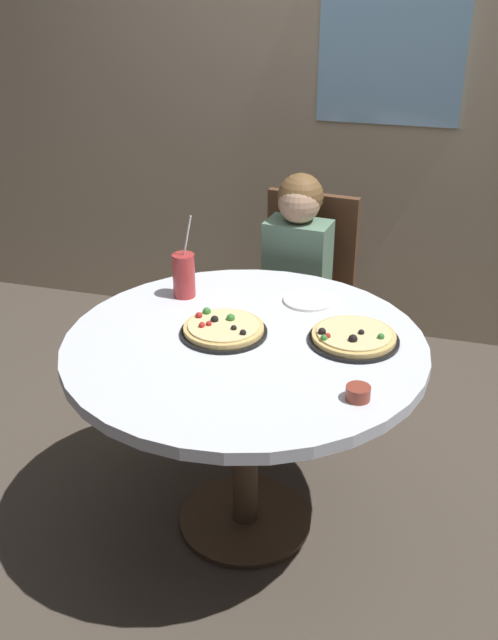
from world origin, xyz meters
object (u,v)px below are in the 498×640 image
object	(u,v)px
plate_small	(309,300)
chair_wooden	(304,292)
dining_table	(245,368)
sauce_bowl	(358,393)
pizza_veggie	(223,329)
diner_child	(290,319)
soda_cup	(184,275)
pizza_cheese	(353,337)

from	to	relation	value
plate_small	chair_wooden	bearing A→B (deg)	103.22
dining_table	chair_wooden	bearing A→B (deg)	89.40
sauce_bowl	pizza_veggie	bearing A→B (deg)	150.90
dining_table	sauce_bowl	bearing A→B (deg)	-30.95
diner_child	pizza_veggie	world-z (taller)	diner_child
dining_table	diner_child	size ratio (longest dim) A/B	1.08
soda_cup	sauce_bowl	size ratio (longest dim) A/B	4.38
pizza_cheese	plate_small	distance (m)	0.32
dining_table	soda_cup	size ratio (longest dim) A/B	3.81
pizza_cheese	sauce_bowl	bearing A→B (deg)	-79.16
chair_wooden	pizza_veggie	world-z (taller)	chair_wooden
dining_table	pizza_cheese	xyz separation A→B (m)	(0.33, 0.09, 0.12)
chair_wooden	sauce_bowl	size ratio (longest dim) A/B	13.57
pizza_veggie	pizza_cheese	distance (m)	0.42
dining_table	sauce_bowl	size ratio (longest dim) A/B	16.67
dining_table	plate_small	distance (m)	0.38
diner_child	soda_cup	xyz separation A→B (m)	(-0.30, -0.44, 0.35)
soda_cup	sauce_bowl	xyz separation A→B (m)	(0.70, -0.50, -0.06)
diner_child	sauce_bowl	xyz separation A→B (m)	(0.40, -0.94, 0.29)
diner_child	pizza_veggie	size ratio (longest dim) A/B	3.80
diner_child	sauce_bowl	world-z (taller)	diner_child
pizza_veggie	pizza_cheese	world-z (taller)	same
chair_wooden	soda_cup	world-z (taller)	soda_cup
dining_table	chair_wooden	distance (m)	0.89
chair_wooden	pizza_veggie	bearing A→B (deg)	-95.96
soda_cup	plate_small	xyz separation A→B (m)	(0.44, 0.08, -0.08)
dining_table	pizza_veggie	bearing A→B (deg)	161.10
pizza_veggie	soda_cup	distance (m)	0.33
diner_child	soda_cup	bearing A→B (deg)	-124.20
chair_wooden	soda_cup	distance (m)	0.75
soda_cup	plate_small	world-z (taller)	soda_cup
pizza_cheese	plate_small	size ratio (longest dim) A/B	1.62
soda_cup	plate_small	bearing A→B (deg)	9.88
pizza_cheese	plate_small	world-z (taller)	pizza_cheese
pizza_cheese	pizza_veggie	bearing A→B (deg)	-171.54
pizza_cheese	sauce_bowl	world-z (taller)	pizza_cheese
diner_child	pizza_cheese	bearing A→B (deg)	-60.82
sauce_bowl	diner_child	bearing A→B (deg)	113.30
pizza_cheese	chair_wooden	bearing A→B (deg)	112.26
chair_wooden	diner_child	world-z (taller)	diner_child
chair_wooden	dining_table	bearing A→B (deg)	-90.60
soda_cup	diner_child	bearing A→B (deg)	55.80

